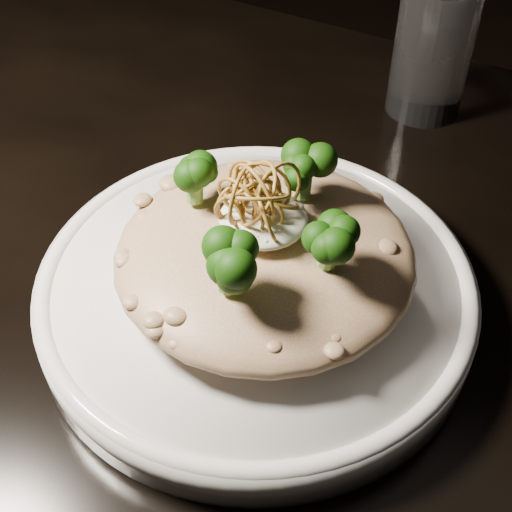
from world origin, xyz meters
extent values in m
cube|color=black|center=(0.00, 0.00, 0.73)|extent=(1.10, 0.80, 0.04)
cylinder|color=black|center=(-0.48, 0.33, 0.35)|extent=(0.05, 0.05, 0.71)
cylinder|color=silver|center=(0.07, -0.04, 0.77)|extent=(0.32, 0.32, 0.03)
ellipsoid|color=brown|center=(0.08, -0.04, 0.81)|extent=(0.21, 0.21, 0.05)
ellipsoid|color=white|center=(0.08, -0.04, 0.84)|extent=(0.06, 0.06, 0.02)
cylinder|color=white|center=(0.09, 0.28, 0.82)|extent=(0.09, 0.09, 0.13)
camera|label=1|loc=(0.24, -0.35, 1.16)|focal=50.00mm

